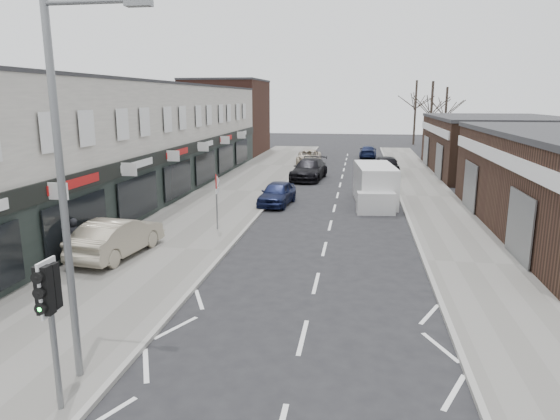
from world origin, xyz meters
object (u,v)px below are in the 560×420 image
at_px(warning_sign, 217,186).
at_px(white_van, 375,186).
at_px(parked_car_left_a, 277,193).
at_px(parked_car_right_a, 379,187).
at_px(traffic_light, 49,301).
at_px(parked_car_left_b, 309,169).
at_px(parked_car_right_c, 368,152).
at_px(pedestrian, 75,239).
at_px(parked_car_left_c, 309,157).
at_px(sedan_on_pavement, 117,237).
at_px(street_lamp, 69,176).
at_px(parked_car_right_b, 386,165).

height_order(warning_sign, white_van, warning_sign).
distance_m(parked_car_left_a, parked_car_right_a, 6.80).
height_order(traffic_light, warning_sign, traffic_light).
relative_size(parked_car_left_b, parked_car_right_c, 1.27).
distance_m(white_van, pedestrian, 17.31).
distance_m(white_van, parked_car_right_a, 2.08).
distance_m(parked_car_right_a, parked_car_right_c, 22.24).
distance_m(white_van, parked_car_left_c, 18.35).
height_order(sedan_on_pavement, pedestrian, pedestrian).
bearing_deg(parked_car_right_a, street_lamp, 75.29).
bearing_deg(warning_sign, parked_car_right_c, 76.99).
distance_m(pedestrian, parked_car_right_a, 19.07).
relative_size(warning_sign, parked_car_left_a, 0.67).
height_order(warning_sign, sedan_on_pavement, warning_sign).
height_order(parked_car_right_a, parked_car_right_c, parked_car_right_a).
xyz_separation_m(white_van, pedestrian, (-11.48, -12.96, -0.14)).
bearing_deg(parked_car_left_c, warning_sign, -97.46).
relative_size(pedestrian, parked_car_right_c, 0.39).
distance_m(traffic_light, parked_car_left_a, 20.54).
xyz_separation_m(street_lamp, parked_car_left_c, (1.13, 37.84, -3.94)).
xyz_separation_m(white_van, parked_car_right_a, (0.32, 2.02, -0.39)).
height_order(sedan_on_pavement, parked_car_left_b, sedan_on_pavement).
xyz_separation_m(warning_sign, parked_car_right_c, (7.36, 31.86, -1.58)).
distance_m(parked_car_left_b, parked_car_right_b, 6.93).
distance_m(parked_car_left_b, parked_car_left_c, 8.98).
distance_m(parked_car_left_a, parked_car_left_c, 18.62).
height_order(warning_sign, parked_car_right_a, warning_sign).
bearing_deg(parked_car_left_c, street_lamp, -95.14).
height_order(street_lamp, parked_car_right_c, street_lamp).
xyz_separation_m(warning_sign, parked_car_left_b, (2.66, 16.11, -1.41)).
height_order(white_van, sedan_on_pavement, white_van).
distance_m(sedan_on_pavement, pedestrian, 1.53).
bearing_deg(white_van, parked_car_right_a, 75.12).
bearing_deg(parked_car_right_a, parked_car_left_b, -48.92).
distance_m(warning_sign, pedestrian, 6.83).
bearing_deg(parked_car_left_a, parked_car_right_a, 33.74).
bearing_deg(pedestrian, parked_car_left_b, -115.21).
distance_m(traffic_light, parked_car_left_c, 39.11).
xyz_separation_m(traffic_light, parked_car_right_b, (7.90, 33.61, -1.59)).
bearing_deg(parked_car_right_c, parked_car_right_b, 97.57).
height_order(parked_car_left_c, parked_car_right_c, parked_car_left_c).
bearing_deg(parked_car_left_b, street_lamp, -88.12).
relative_size(traffic_light, street_lamp, 0.39).
height_order(sedan_on_pavement, parked_car_left_c, sedan_on_pavement).
distance_m(warning_sign, white_van, 10.69).
relative_size(parked_car_left_b, parked_car_left_c, 1.11).
distance_m(traffic_light, parked_car_right_c, 46.38).
bearing_deg(pedestrian, sedan_on_pavement, -154.87).
xyz_separation_m(warning_sign, parked_car_left_c, (1.76, 25.04, -1.52)).
bearing_deg(parked_car_right_c, street_lamp, 82.96).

